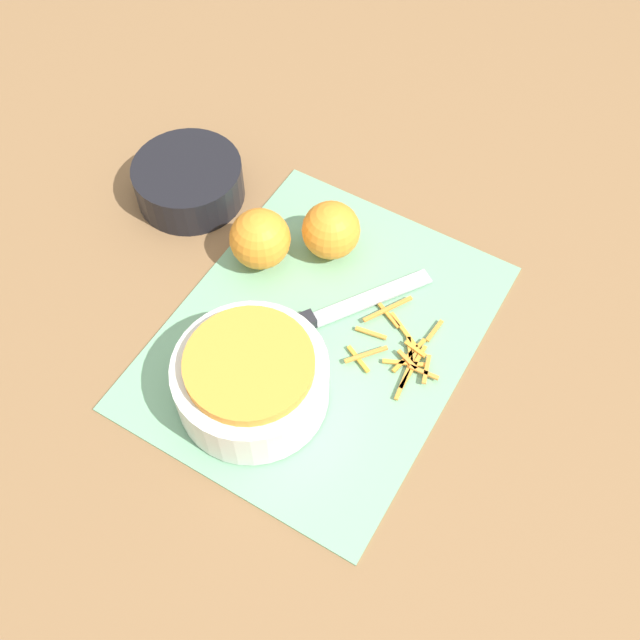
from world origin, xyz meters
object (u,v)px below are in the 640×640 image
bowl_speckled (251,379)px  bowl_dark (189,181)px  orange_left (331,230)px  orange_right (260,239)px  knife (298,325)px

bowl_speckled → bowl_dark: 0.34m
orange_left → orange_right: bearing=130.3°
bowl_speckled → bowl_dark: bearing=48.6°
knife → orange_right: 0.12m
bowl_speckled → orange_right: 0.20m
orange_right → orange_left: bearing=-49.7°
orange_left → knife: bearing=-167.6°
bowl_dark → orange_left: (0.01, -0.22, 0.02)m
orange_right → bowl_dark: bearing=72.6°
bowl_dark → knife: bearing=-115.0°
knife → orange_right: (0.07, 0.10, 0.03)m
bowl_speckled → orange_right: size_ratio=2.25×
bowl_dark → orange_right: bearing=-107.4°
knife → orange_left: size_ratio=3.11×
bowl_dark → orange_right: (-0.05, -0.15, 0.02)m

